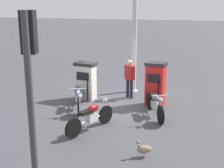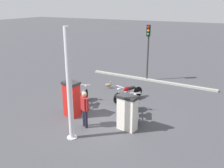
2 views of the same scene
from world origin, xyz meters
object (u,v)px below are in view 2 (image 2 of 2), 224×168
(fuel_pump_near, at_px, (127,112))
(fuel_pump_far, at_px, (72,99))
(attendant_person, at_px, (85,107))
(motorcycle_extra, at_px, (128,93))
(roadside_traffic_light, at_px, (148,43))
(canopy_support_pole, at_px, (69,88))
(motorcycle_far_pump, at_px, (83,98))
(wandering_duck, at_px, (109,85))
(motorcycle_near_pump, at_px, (135,107))

(fuel_pump_near, distance_m, fuel_pump_far, 2.84)
(fuel_pump_near, relative_size, attendant_person, 0.95)
(motorcycle_extra, relative_size, roadside_traffic_light, 0.52)
(fuel_pump_far, xyz_separation_m, motorcycle_extra, (2.96, -1.55, -0.40))
(fuel_pump_far, distance_m, canopy_support_pole, 2.40)
(fuel_pump_near, xyz_separation_m, fuel_pump_far, (-0.00, 2.84, 0.08))
(motorcycle_far_pump, bearing_deg, fuel_pump_far, -171.69)
(motorcycle_far_pump, xyz_separation_m, wandering_duck, (3.01, 0.16, -0.23))
(roadside_traffic_light, bearing_deg, motorcycle_far_pump, 166.52)
(fuel_pump_near, distance_m, attendant_person, 1.81)
(motorcycle_near_pump, xyz_separation_m, wandering_duck, (2.97, 3.01, -0.26))
(motorcycle_near_pump, height_order, motorcycle_extra, motorcycle_near_pump)
(canopy_support_pole, bearing_deg, fuel_pump_far, 35.73)
(motorcycle_extra, bearing_deg, roadside_traffic_light, 5.28)
(fuel_pump_near, relative_size, canopy_support_pole, 0.35)
(motorcycle_extra, height_order, canopy_support_pole, canopy_support_pole)
(wandering_duck, relative_size, canopy_support_pole, 0.11)
(roadside_traffic_light, bearing_deg, fuel_pump_far, 170.25)
(wandering_duck, xyz_separation_m, canopy_support_pole, (-5.89, -1.54, 1.87))
(motorcycle_extra, height_order, roadside_traffic_light, roadside_traffic_light)
(fuel_pump_near, bearing_deg, motorcycle_far_pump, 68.12)
(motorcycle_extra, distance_m, attendant_person, 3.66)
(motorcycle_far_pump, height_order, canopy_support_pole, canopy_support_pole)
(attendant_person, height_order, wandering_duck, attendant_person)
(wandering_duck, bearing_deg, canopy_support_pole, -165.34)
(wandering_duck, bearing_deg, motorcycle_near_pump, -134.59)
(motorcycle_extra, relative_size, canopy_support_pole, 0.45)
(motorcycle_far_pump, bearing_deg, motorcycle_near_pump, -89.14)
(fuel_pump_far, bearing_deg, canopy_support_pole, -144.27)
(motorcycle_extra, height_order, attendant_person, attendant_person)
(roadside_traffic_light, bearing_deg, wandering_duck, 150.18)
(motorcycle_near_pump, bearing_deg, roadside_traffic_light, 14.79)
(fuel_pump_far, xyz_separation_m, roadside_traffic_light, (6.88, -1.18, 1.70))
(fuel_pump_near, height_order, fuel_pump_far, fuel_pump_far)
(motorcycle_near_pump, distance_m, attendant_person, 2.47)
(motorcycle_extra, distance_m, wandering_duck, 2.28)
(motorcycle_extra, xyz_separation_m, wandering_duck, (1.26, 1.89, -0.22))
(motorcycle_near_pump, xyz_separation_m, roadside_traffic_light, (5.63, 1.49, 2.07))
(fuel_pump_near, height_order, motorcycle_near_pump, fuel_pump_near)
(motorcycle_near_pump, bearing_deg, fuel_pump_near, -172.36)
(motorcycle_far_pump, xyz_separation_m, roadside_traffic_light, (5.67, -1.36, 2.10))
(fuel_pump_far, distance_m, motorcycle_extra, 3.36)
(motorcycle_far_pump, distance_m, motorcycle_extra, 2.45)
(motorcycle_near_pump, bearing_deg, motorcycle_far_pump, 90.86)
(fuel_pump_far, height_order, canopy_support_pole, canopy_support_pole)
(fuel_pump_far, relative_size, motorcycle_extra, 0.86)
(motorcycle_near_pump, relative_size, canopy_support_pole, 0.47)
(canopy_support_pole, bearing_deg, roadside_traffic_light, 0.11)
(fuel_pump_far, distance_m, roadside_traffic_light, 7.19)
(fuel_pump_near, height_order, motorcycle_extra, fuel_pump_near)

